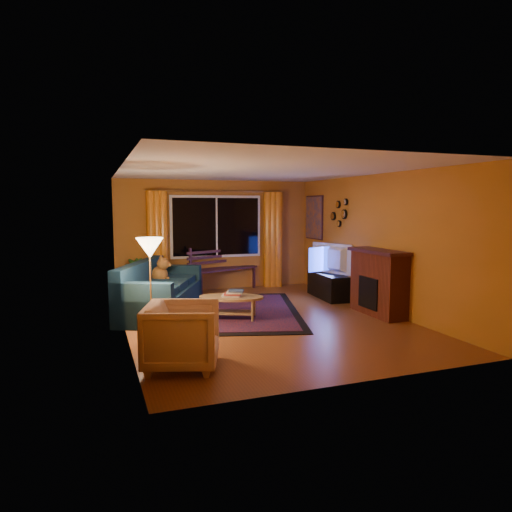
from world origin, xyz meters
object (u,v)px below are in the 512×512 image
object	(u,v)px
coffee_table	(231,308)
armchair	(182,332)
bench	(223,280)
sofa	(161,288)
floor_lamp	(151,287)
tv_console	(328,286)

from	to	relation	value
coffee_table	armchair	bearing A→B (deg)	-120.88
bench	armchair	world-z (taller)	armchair
sofa	floor_lamp	world-z (taller)	floor_lamp
sofa	armchair	xyz separation A→B (m)	(-0.17, -2.85, -0.03)
bench	tv_console	world-z (taller)	tv_console
sofa	tv_console	size ratio (longest dim) A/B	1.85
armchair	bench	bearing A→B (deg)	-3.00
bench	sofa	world-z (taller)	sofa
sofa	coffee_table	xyz separation A→B (m)	(1.05, -0.81, -0.26)
floor_lamp	coffee_table	distance (m)	1.56
floor_lamp	tv_console	xyz separation A→B (m)	(3.82, 1.53, -0.47)
bench	armchair	size ratio (longest dim) A/B	1.94
armchair	floor_lamp	xyz separation A→B (m)	(-0.17, 1.56, 0.29)
coffee_table	tv_console	xyz separation A→B (m)	(2.43, 1.06, 0.06)
bench	sofa	size ratio (longest dim) A/B	0.73
sofa	tv_console	bearing A→B (deg)	28.83
floor_lamp	tv_console	distance (m)	4.14
tv_console	bench	bearing A→B (deg)	144.36
bench	sofa	bearing A→B (deg)	-154.50
sofa	floor_lamp	bearing A→B (deg)	-79.88
armchair	tv_console	xyz separation A→B (m)	(3.65, 3.10, -0.17)
armchair	tv_console	bearing A→B (deg)	-31.29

